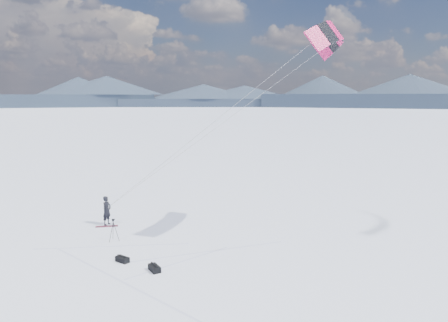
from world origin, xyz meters
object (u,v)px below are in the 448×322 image
Objects in this scene: snowkiter at (107,225)px; snowboard at (107,226)px; tripod at (113,227)px; gear_bag_b at (154,268)px; gear_bag_a at (122,259)px.

snowkiter reaches higher than snowboard.
gear_bag_b is at bearing -49.41° from tripod.
snowkiter is 2.20× the size of gear_bag_b.
gear_bag_b is (7.43, -4.15, 0.14)m from snowboard.
snowkiter is 1.35× the size of snowboard.
snowboard is 8.51m from gear_bag_b.
snowkiter is 2.46× the size of gear_bag_a.
snowkiter is 7.04m from gear_bag_a.
tripod is 3.63m from gear_bag_a.
gear_bag_a is at bearing -134.22° from snowkiter.
snowboard is (0.28, -0.32, 0.02)m from snowkiter.
gear_bag_b is at bearing 3.72° from gear_bag_a.
tripod is at bearing -78.41° from snowboard.
tripod is (2.45, -1.84, 0.84)m from snowboard.
snowboard is 1.07× the size of tripod.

